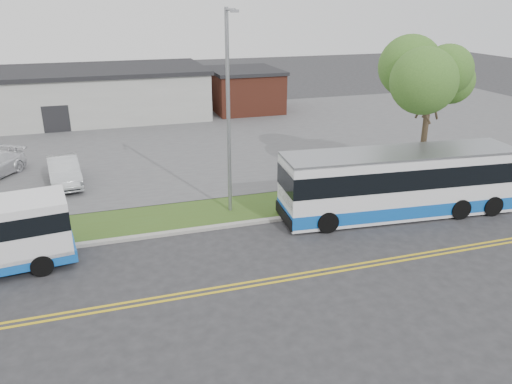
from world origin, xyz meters
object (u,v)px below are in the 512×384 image
object	(u,v)px
transit_bus	(399,183)
parked_car_a	(64,171)
tree_east	(432,75)
streetlight_near	(229,108)

from	to	relation	value
transit_bus	parked_car_a	size ratio (longest dim) A/B	2.51
transit_bus	parked_car_a	bearing A→B (deg)	154.37
tree_east	parked_car_a	xyz separation A→B (m)	(-18.96, 6.27, -5.34)
tree_east	parked_car_a	world-z (taller)	tree_east
tree_east	transit_bus	distance (m)	6.33
parked_car_a	streetlight_near	bearing A→B (deg)	-46.09
tree_east	parked_car_a	bearing A→B (deg)	161.71
tree_east	streetlight_near	world-z (taller)	streetlight_near
tree_east	transit_bus	size ratio (longest dim) A/B	0.71
streetlight_near	parked_car_a	bearing A→B (deg)	140.60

